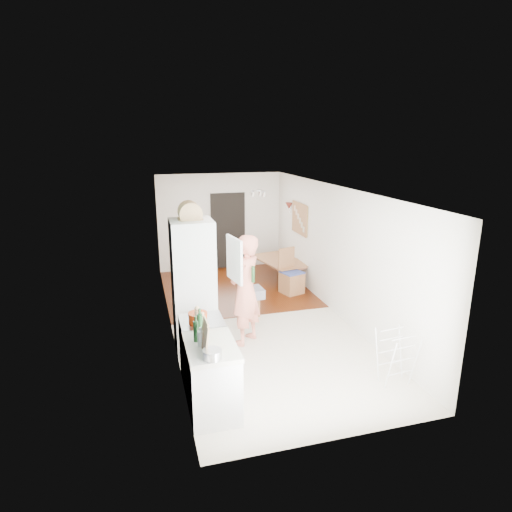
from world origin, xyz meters
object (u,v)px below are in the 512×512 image
person (245,280)px  dining_chair (292,272)px  stool (251,306)px  drying_rack (396,358)px  dining_table (281,272)px

person → dining_chair: 2.62m
person → stool: bearing=-153.2°
drying_rack → stool: bearing=108.8°
dining_table → stool: (-1.24, -1.80, -0.04)m
person → dining_table: bearing=-163.1°
dining_table → person: bearing=138.9°
dining_table → drying_rack: 4.67m
person → drying_rack: 2.59m
drying_rack → dining_table: bearing=85.0°
dining_table → stool: size_ratio=3.47×
dining_table → stool: dining_table is taller
person → dining_table: person is taller
person → dining_chair: (1.57, 2.01, -0.60)m
dining_chair → person: bearing=-146.0°
person → drying_rack: bearing=90.0°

